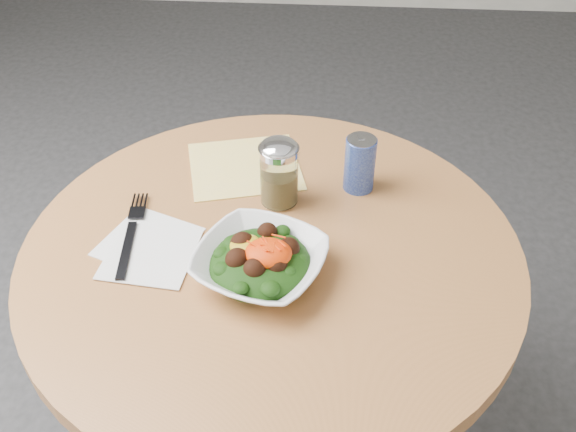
# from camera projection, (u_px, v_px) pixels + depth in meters

# --- Properties ---
(table) EXTENTS (0.90, 0.90, 0.75)m
(table) POSITION_uv_depth(u_px,v_px,m) (273.00, 317.00, 1.28)
(table) COLOR black
(table) RESTS_ON ground
(cloth_napkin) EXTENTS (0.27, 0.25, 0.00)m
(cloth_napkin) POSITION_uv_depth(u_px,v_px,m) (245.00, 166.00, 1.34)
(cloth_napkin) COLOR yellow
(cloth_napkin) RESTS_ON table
(paper_napkins) EXTENTS (0.20, 0.22, 0.00)m
(paper_napkins) POSITION_uv_depth(u_px,v_px,m) (149.00, 248.00, 1.15)
(paper_napkins) COLOR white
(paper_napkins) RESTS_ON table
(salad_bowl) EXTENTS (0.28, 0.28, 0.08)m
(salad_bowl) POSITION_uv_depth(u_px,v_px,m) (260.00, 262.00, 1.08)
(salad_bowl) COLOR white
(salad_bowl) RESTS_ON table
(fork) EXTENTS (0.04, 0.24, 0.00)m
(fork) POSITION_uv_depth(u_px,v_px,m) (132.00, 231.00, 1.17)
(fork) COLOR black
(fork) RESTS_ON table
(spice_shaker) EXTENTS (0.08, 0.08, 0.14)m
(spice_shaker) POSITION_uv_depth(u_px,v_px,m) (279.00, 173.00, 1.21)
(spice_shaker) COLOR silver
(spice_shaker) RESTS_ON table
(beverage_can) EXTENTS (0.06, 0.06, 0.12)m
(beverage_can) POSITION_uv_depth(u_px,v_px,m) (360.00, 164.00, 1.25)
(beverage_can) COLOR navy
(beverage_can) RESTS_ON table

